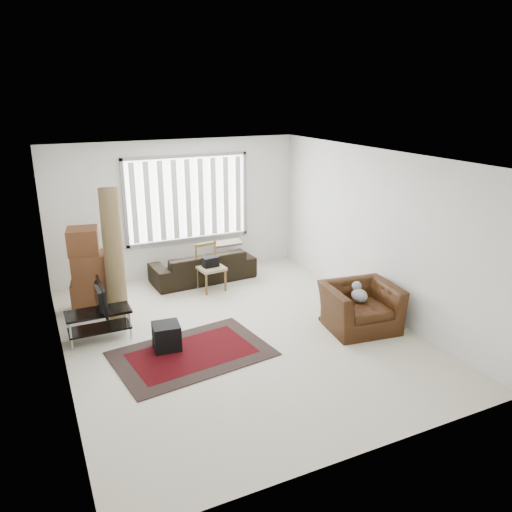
{
  "coord_description": "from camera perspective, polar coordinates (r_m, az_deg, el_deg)",
  "views": [
    {
      "loc": [
        -2.7,
        -6.38,
        3.56
      ],
      "look_at": [
        0.53,
        0.49,
        1.05
      ],
      "focal_mm": 35.0,
      "sensor_mm": 36.0,
      "label": 1
    }
  ],
  "objects": [
    {
      "name": "persian_rug",
      "position": [
        7.29,
        -7.31,
        -11.0
      ],
      "size": [
        2.3,
        1.69,
        0.02
      ],
      "color": "black",
      "rests_on": "ground"
    },
    {
      "name": "tv",
      "position": [
        7.7,
        -17.78,
        -4.54
      ],
      "size": [
        0.1,
        0.76,
        0.44
      ],
      "primitive_type": "imported",
      "rotation": [
        0.0,
        0.0,
        1.57
      ],
      "color": "black",
      "rests_on": "tv_stand"
    },
    {
      "name": "moving_boxes",
      "position": [
        8.8,
        -18.65,
        -1.86
      ],
      "size": [
        0.67,
        0.63,
        1.45
      ],
      "color": "#59331C",
      "rests_on": "ground"
    },
    {
      "name": "armchair",
      "position": [
        7.98,
        11.85,
        -5.37
      ],
      "size": [
        1.21,
        1.09,
        0.81
      ],
      "rotation": [
        0.0,
        0.0,
        -0.13
      ],
      "color": "#351B0A",
      "rests_on": "ground"
    },
    {
      "name": "rolled_rug",
      "position": [
        8.43,
        -15.97,
        0.35
      ],
      "size": [
        0.44,
        0.85,
        2.13
      ],
      "primitive_type": "cylinder",
      "rotation": [
        -0.24,
        0.0,
        -0.16
      ],
      "color": "brown",
      "rests_on": "ground"
    },
    {
      "name": "white_flatpack",
      "position": [
        8.97,
        -16.44,
        -3.46
      ],
      "size": [
        0.57,
        0.3,
        0.7
      ],
      "primitive_type": "cube",
      "rotation": [
        -0.13,
        0.0,
        -0.26
      ],
      "color": "silver",
      "rests_on": "ground"
    },
    {
      "name": "sofa",
      "position": [
        9.85,
        -6.1,
        -0.6
      ],
      "size": [
        2.05,
        0.97,
        0.77
      ],
      "primitive_type": "imported",
      "rotation": [
        0.0,
        0.0,
        3.19
      ],
      "color": "black",
      "rests_on": "ground"
    },
    {
      "name": "side_chair",
      "position": [
        9.32,
        -5.24,
        -1.07
      ],
      "size": [
        0.51,
        0.51,
        0.87
      ],
      "rotation": [
        0.0,
        0.0,
        0.11
      ],
      "color": "#877858",
      "rests_on": "ground"
    },
    {
      "name": "subwoofer",
      "position": [
        7.39,
        -10.19,
        -9.01
      ],
      "size": [
        0.42,
        0.42,
        0.38
      ],
      "primitive_type": "cube",
      "rotation": [
        0.0,
        0.0,
        -0.11
      ],
      "color": "black",
      "rests_on": "persian_rug"
    },
    {
      "name": "tv_stand",
      "position": [
        7.84,
        -17.53,
        -6.88
      ],
      "size": [
        0.94,
        0.42,
        0.47
      ],
      "color": "black",
      "rests_on": "ground"
    },
    {
      "name": "room",
      "position": [
        7.63,
        -3.44,
        4.62
      ],
      "size": [
        6.0,
        6.02,
        2.71
      ],
      "color": "beige",
      "rests_on": "ground"
    }
  ]
}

